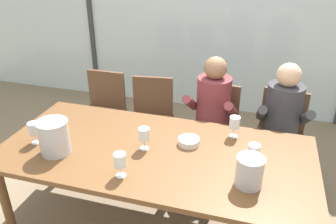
# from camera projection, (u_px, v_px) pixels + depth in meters

# --- Properties ---
(ground) EXTENTS (14.00, 14.00, 0.00)m
(ground) POSITION_uv_depth(u_px,v_px,m) (185.00, 157.00, 3.73)
(ground) COLOR #847056
(window_glass_panel) EXTENTS (7.54, 0.03, 2.60)m
(window_glass_panel) POSITION_uv_depth(u_px,v_px,m) (212.00, 13.00, 4.26)
(window_glass_panel) COLOR silver
(window_glass_panel) RESTS_ON ground
(window_mullion_left) EXTENTS (0.06, 0.06, 2.60)m
(window_mullion_left) POSITION_uv_depth(u_px,v_px,m) (90.00, 7.00, 4.67)
(window_mullion_left) COLOR #38383D
(window_mullion_left) RESTS_ON ground
(hillside_vineyard) EXTENTS (13.54, 2.40, 1.50)m
(hillside_vineyard) POSITION_uv_depth(u_px,v_px,m) (236.00, 12.00, 7.20)
(hillside_vineyard) COLOR #568942
(hillside_vineyard) RESTS_ON ground
(dining_table) EXTENTS (2.34, 1.09, 0.72)m
(dining_table) POSITION_uv_depth(u_px,v_px,m) (155.00, 157.00, 2.57)
(dining_table) COLOR brown
(dining_table) RESTS_ON ground
(chair_near_curtain) EXTENTS (0.44, 0.44, 0.88)m
(chair_near_curtain) POSITION_uv_depth(u_px,v_px,m) (104.00, 106.00, 3.69)
(chair_near_curtain) COLOR brown
(chair_near_curtain) RESTS_ON ground
(chair_left_of_center) EXTENTS (0.50, 0.50, 0.88)m
(chair_left_of_center) POSITION_uv_depth(u_px,v_px,m) (151.00, 114.00, 3.53)
(chair_left_of_center) COLOR brown
(chair_left_of_center) RESTS_ON ground
(chair_center) EXTENTS (0.47, 0.47, 0.88)m
(chair_center) POSITION_uv_depth(u_px,v_px,m) (215.00, 122.00, 3.37)
(chair_center) COLOR brown
(chair_center) RESTS_ON ground
(chair_right_of_center) EXTENTS (0.50, 0.50, 0.88)m
(chair_right_of_center) POSITION_uv_depth(u_px,v_px,m) (280.00, 130.00, 3.24)
(chair_right_of_center) COLOR brown
(chair_right_of_center) RESTS_ON ground
(person_maroon_top) EXTENTS (0.48, 0.63, 1.20)m
(person_maroon_top) POSITION_uv_depth(u_px,v_px,m) (211.00, 112.00, 3.19)
(person_maroon_top) COLOR brown
(person_maroon_top) RESTS_ON ground
(person_charcoal_jacket) EXTENTS (0.47, 0.62, 1.20)m
(person_charcoal_jacket) POSITION_uv_depth(u_px,v_px,m) (282.00, 121.00, 3.03)
(person_charcoal_jacket) COLOR #38383D
(person_charcoal_jacket) RESTS_ON ground
(ice_bucket_primary) EXTENTS (0.18, 0.18, 0.21)m
(ice_bucket_primary) POSITION_uv_depth(u_px,v_px,m) (250.00, 171.00, 2.14)
(ice_bucket_primary) COLOR #B7B7BC
(ice_bucket_primary) RESTS_ON dining_table
(ice_bucket_secondary) EXTENTS (0.23, 0.23, 0.26)m
(ice_bucket_secondary) POSITION_uv_depth(u_px,v_px,m) (54.00, 137.00, 2.46)
(ice_bucket_secondary) COLOR #B7B7BC
(ice_bucket_secondary) RESTS_ON dining_table
(tasting_bowl) EXTENTS (0.17, 0.17, 0.05)m
(tasting_bowl) POSITION_uv_depth(u_px,v_px,m) (189.00, 141.00, 2.61)
(tasting_bowl) COLOR silver
(tasting_bowl) RESTS_ON dining_table
(wine_glass_by_left_taster) EXTENTS (0.08, 0.08, 0.17)m
(wine_glass_by_left_taster) POSITION_uv_depth(u_px,v_px,m) (34.00, 129.00, 2.59)
(wine_glass_by_left_taster) COLOR silver
(wine_glass_by_left_taster) RESTS_ON dining_table
(wine_glass_near_bucket) EXTENTS (0.08, 0.08, 0.17)m
(wine_glass_near_bucket) POSITION_uv_depth(u_px,v_px,m) (144.00, 135.00, 2.51)
(wine_glass_near_bucket) COLOR silver
(wine_glass_near_bucket) RESTS_ON dining_table
(wine_glass_center_pour) EXTENTS (0.08, 0.08, 0.17)m
(wine_glass_center_pour) POSITION_uv_depth(u_px,v_px,m) (235.00, 123.00, 2.67)
(wine_glass_center_pour) COLOR silver
(wine_glass_center_pour) RESTS_ON dining_table
(wine_glass_by_right_taster) EXTENTS (0.08, 0.08, 0.17)m
(wine_glass_by_right_taster) POSITION_uv_depth(u_px,v_px,m) (254.00, 152.00, 2.31)
(wine_glass_by_right_taster) COLOR silver
(wine_glass_by_right_taster) RESTS_ON dining_table
(wine_glass_spare_empty) EXTENTS (0.08, 0.08, 0.17)m
(wine_glass_spare_empty) POSITION_uv_depth(u_px,v_px,m) (120.00, 161.00, 2.22)
(wine_glass_spare_empty) COLOR silver
(wine_glass_spare_empty) RESTS_ON dining_table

